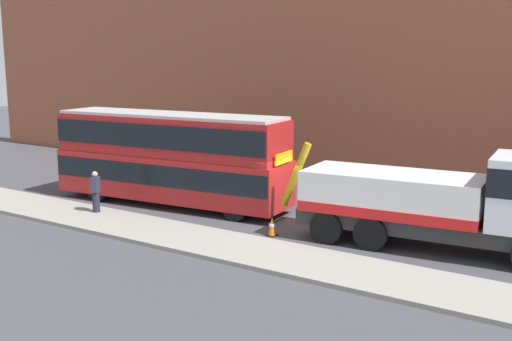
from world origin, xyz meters
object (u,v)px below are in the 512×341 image
object	(u,v)px
recovery_tow_truck	(445,200)
traffic_cone_near_bus	(272,227)
double_decker_bus	(170,155)
pedestrian_onlooker	(96,192)

from	to	relation	value
recovery_tow_truck	traffic_cone_near_bus	xyz separation A→B (m)	(-5.76, -1.70, -1.42)
recovery_tow_truck	traffic_cone_near_bus	size ratio (longest dim) A/B	14.21
traffic_cone_near_bus	double_decker_bus	bearing A→B (deg)	165.25
recovery_tow_truck	double_decker_bus	xyz separation A→B (m)	(-12.05, -0.04, 0.47)
recovery_tow_truck	pedestrian_onlooker	size ratio (longest dim) A/B	5.98
traffic_cone_near_bus	pedestrian_onlooker	bearing A→B (deg)	-168.98
traffic_cone_near_bus	recovery_tow_truck	bearing A→B (deg)	16.41
double_decker_bus	pedestrian_onlooker	xyz separation A→B (m)	(-1.34, -3.14, -1.25)
recovery_tow_truck	double_decker_bus	world-z (taller)	double_decker_bus
double_decker_bus	pedestrian_onlooker	world-z (taller)	double_decker_bus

